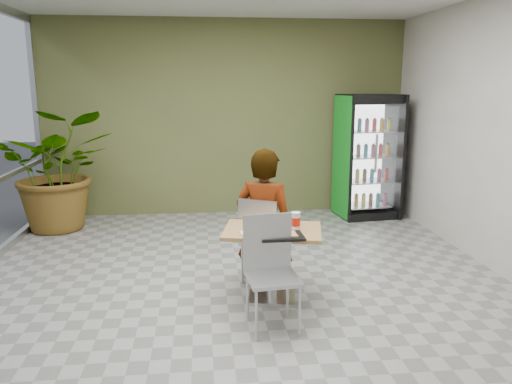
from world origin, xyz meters
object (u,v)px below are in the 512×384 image
chair_near (270,262)px  potted_plant (59,170)px  chair_far (261,234)px  soda_cup (296,221)px  cafeteria_tray (282,236)px  beverage_fridge (368,156)px  seated_woman (264,230)px  dining_table (272,250)px

chair_near → potted_plant: bearing=122.4°
potted_plant → chair_far: bearing=-41.9°
chair_near → soda_cup: bearing=50.8°
cafeteria_tray → chair_far: bearing=98.9°
beverage_fridge → chair_near: bearing=-127.4°
chair_near → beverage_fridge: (2.11, 3.63, 0.41)m
seated_woman → chair_far: bearing=68.5°
dining_table → chair_far: size_ratio=1.10×
chair_near → seated_woman: size_ratio=0.56×
soda_cup → potted_plant: (-3.05, 2.91, 0.07)m
chair_near → beverage_fridge: 4.22m
chair_far → chair_near: (-0.03, -0.94, 0.03)m
soda_cup → beverage_fridge: size_ratio=0.08×
dining_table → soda_cup: 0.38m
cafeteria_tray → dining_table: bearing=99.3°
chair_near → soda_cup: size_ratio=6.11×
seated_woman → cafeteria_tray: 0.78m
soda_cup → beverage_fridge: beverage_fridge is taller
chair_near → seated_woman: seated_woman is taller
dining_table → chair_near: (-0.09, -0.50, 0.06)m
cafeteria_tray → chair_near: bearing=-122.3°
dining_table → chair_near: 0.51m
dining_table → chair_far: (-0.07, 0.44, 0.03)m
dining_table → cafeteria_tray: size_ratio=2.62×
chair_near → chair_far: bearing=82.3°
chair_near → cafeteria_tray: (0.14, 0.22, 0.17)m
chair_near → cafeteria_tray: 0.31m
chair_far → chair_near: bearing=115.1°
chair_near → soda_cup: chair_near is taller
dining_table → chair_near: size_ratio=1.06×
chair_near → beverage_fridge: beverage_fridge is taller
beverage_fridge → potted_plant: bearing=175.3°
chair_far → chair_near: chair_near is taller
cafeteria_tray → beverage_fridge: size_ratio=0.20×
dining_table → beverage_fridge: bearing=57.2°
seated_woman → beverage_fridge: bearing=-100.9°
chair_far → potted_plant: bearing=-15.3°
chair_far → cafeteria_tray: size_ratio=2.37×
chair_near → potted_plant: 4.38m
cafeteria_tray → potted_plant: (-2.86, 3.19, 0.14)m
dining_table → potted_plant: bearing=134.1°
beverage_fridge → potted_plant: (-4.83, -0.22, -0.10)m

